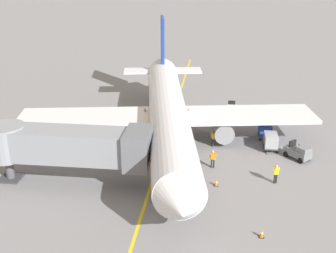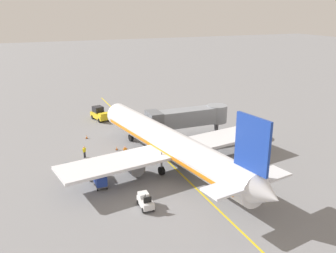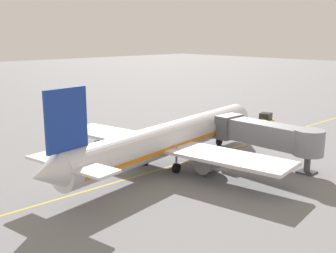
# 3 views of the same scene
# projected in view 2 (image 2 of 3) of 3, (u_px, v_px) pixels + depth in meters

# --- Properties ---
(ground_plane) EXTENTS (400.00, 400.00, 0.00)m
(ground_plane) POSITION_uv_depth(u_px,v_px,m) (166.00, 160.00, 51.19)
(ground_plane) COLOR slate
(gate_lead_in_line) EXTENTS (0.24, 80.00, 0.01)m
(gate_lead_in_line) POSITION_uv_depth(u_px,v_px,m) (166.00, 160.00, 51.19)
(gate_lead_in_line) COLOR gold
(gate_lead_in_line) RESTS_ON ground
(parked_airliner) EXTENTS (30.45, 37.25, 10.63)m
(parked_airliner) POSITION_uv_depth(u_px,v_px,m) (170.00, 144.00, 48.15)
(parked_airliner) COLOR silver
(parked_airliner) RESTS_ON ground
(jet_bridge) EXTENTS (13.83, 3.50, 4.98)m
(jet_bridge) POSITION_uv_depth(u_px,v_px,m) (188.00, 117.00, 58.85)
(jet_bridge) COLOR gray
(jet_bridge) RESTS_ON ground
(pushback_tractor) EXTENTS (3.17, 4.79, 2.40)m
(pushback_tractor) POSITION_uv_depth(u_px,v_px,m) (100.00, 114.00, 69.16)
(pushback_tractor) COLOR gold
(pushback_tractor) RESTS_ON ground
(baggage_tug_lead) EXTENTS (2.54, 2.68, 1.62)m
(baggage_tug_lead) POSITION_uv_depth(u_px,v_px,m) (71.00, 169.00, 46.38)
(baggage_tug_lead) COLOR slate
(baggage_tug_lead) RESTS_ON ground
(baggage_tug_trailing) EXTENTS (1.31, 2.52, 1.62)m
(baggage_tug_trailing) POSITION_uv_depth(u_px,v_px,m) (145.00, 201.00, 38.77)
(baggage_tug_trailing) COLOR silver
(baggage_tug_trailing) RESTS_ON ground
(baggage_cart_front) EXTENTS (1.31, 2.90, 1.58)m
(baggage_cart_front) POSITION_uv_depth(u_px,v_px,m) (93.00, 171.00, 45.47)
(baggage_cart_front) COLOR #4C4C51
(baggage_cart_front) RESTS_ON ground
(baggage_cart_second_in_train) EXTENTS (1.31, 2.90, 1.58)m
(baggage_cart_second_in_train) POSITION_uv_depth(u_px,v_px,m) (100.00, 180.00, 43.05)
(baggage_cart_second_in_train) COLOR #4C4C51
(baggage_cart_second_in_train) RESTS_ON ground
(ground_crew_wing_walker) EXTENTS (0.63, 0.50, 1.69)m
(ground_crew_wing_walker) POSITION_uv_depth(u_px,v_px,m) (84.00, 151.00, 51.64)
(ground_crew_wing_walker) COLOR #232328
(ground_crew_wing_walker) RESTS_ON ground
(ground_crew_loader) EXTENTS (0.72, 0.25, 1.69)m
(ground_crew_loader) POSITION_uv_depth(u_px,v_px,m) (125.00, 151.00, 51.63)
(ground_crew_loader) COLOR #232328
(ground_crew_loader) RESTS_ON ground
(ground_crew_marshaller) EXTENTS (0.35, 0.72, 1.69)m
(ground_crew_marshaller) POSITION_uv_depth(u_px,v_px,m) (136.00, 164.00, 47.49)
(ground_crew_marshaller) COLOR #232328
(ground_crew_marshaller) RESTS_ON ground
(safety_cone_nose_left) EXTENTS (0.36, 0.36, 0.59)m
(safety_cone_nose_left) POSITION_uv_depth(u_px,v_px,m) (87.00, 137.00, 59.38)
(safety_cone_nose_left) COLOR black
(safety_cone_nose_left) RESTS_ON ground
(safety_cone_nose_right) EXTENTS (0.36, 0.36, 0.59)m
(safety_cone_nose_right) POSITION_uv_depth(u_px,v_px,m) (117.00, 148.00, 54.57)
(safety_cone_nose_right) COLOR black
(safety_cone_nose_right) RESTS_ON ground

